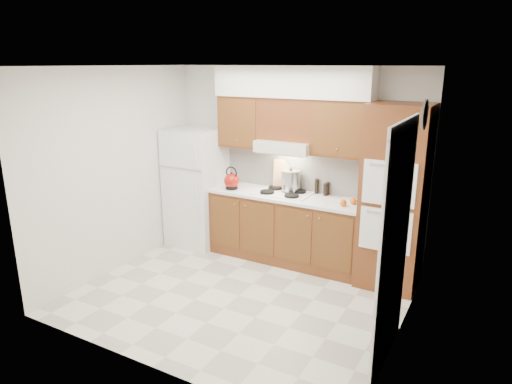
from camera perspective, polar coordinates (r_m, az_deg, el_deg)
floor at (r=5.49m, az=-2.13°, el=-12.80°), size 3.60×3.60×0.00m
ceiling at (r=4.82m, az=-2.45°, el=15.45°), size 3.60×3.60×0.00m
wall_back at (r=6.29m, az=4.82°, el=3.57°), size 3.60×0.02×2.60m
wall_left at (r=6.11m, az=-16.91°, el=2.55°), size 0.02×3.00×2.60m
wall_right at (r=4.38m, az=18.31°, el=-2.67°), size 0.02×3.00×2.60m
fridge at (r=6.79m, az=-7.41°, el=0.58°), size 0.75×0.72×1.72m
base_cabinets at (r=6.26m, az=3.71°, el=-4.58°), size 2.11×0.60×0.90m
countertop at (r=6.10m, az=3.75°, el=-0.47°), size 2.13×0.62×0.04m
backsplash at (r=6.29m, az=4.95°, el=2.81°), size 2.11×0.03×0.56m
oven_cabinet at (r=5.61m, az=16.89°, el=-0.70°), size 0.70×0.65×2.20m
upper_cab_left at (r=6.38m, az=-1.62°, el=8.80°), size 0.63×0.33×0.70m
upper_cab_right at (r=5.79m, az=10.78°, el=7.81°), size 0.73×0.33×0.70m
range_hood at (r=6.05m, az=3.78°, el=5.75°), size 0.75×0.45×0.15m
upper_cab_over_hood at (r=6.05m, az=4.09°, el=9.10°), size 0.75×0.33×0.55m
soffit at (r=5.98m, az=4.56°, el=13.58°), size 2.13×0.36×0.40m
cooktop at (r=6.13m, az=3.41°, el=-0.13°), size 0.74×0.50×0.01m
doorway at (r=4.15m, az=16.89°, el=-7.30°), size 0.02×0.90×2.10m
wall_clock at (r=4.75m, az=20.34°, el=9.05°), size 0.02×0.30×0.30m
kettle at (r=6.32m, az=-3.08°, el=1.38°), size 0.25×0.25×0.21m
cutting_board at (r=6.32m, az=3.63°, el=2.17°), size 0.34×0.20×0.42m
stock_pot at (r=6.17m, az=4.37°, el=1.44°), size 0.32×0.32×0.27m
condiment_a at (r=6.16m, az=7.60°, el=0.72°), size 0.06×0.06×0.20m
condiment_b at (r=6.13m, az=8.95°, el=0.45°), size 0.07×0.07×0.17m
condiment_c at (r=6.08m, az=8.69°, el=0.30°), size 0.07×0.07×0.16m
orange_near at (r=5.67m, az=10.85°, el=-1.35°), size 0.10×0.10×0.08m
orange_far at (r=5.78m, az=12.08°, el=-1.12°), size 0.09×0.09×0.08m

